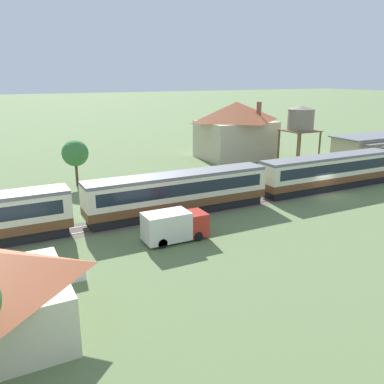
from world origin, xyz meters
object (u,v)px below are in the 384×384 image
station_building (371,147)px  water_tower (301,119)px  yard_tree_2 (75,153)px  passenger_train (182,191)px  delivery_truck_red (174,226)px  station_house_terracotta_roof (236,129)px

station_building → water_tower: water_tower is taller
water_tower → yard_tree_2: (-33.11, 2.63, -2.79)m
passenger_train → delivery_truck_red: passenger_train is taller
station_building → water_tower: bearing=171.1°
passenger_train → yard_tree_2: 17.05m
station_house_terracotta_roof → yard_tree_2: (-27.17, -5.90, -0.69)m
water_tower → station_house_terracotta_roof: bearing=124.9°
delivery_truck_red → yard_tree_2: 21.90m
passenger_train → delivery_truck_red: bearing=-121.0°
yard_tree_2 → station_building: bearing=-5.8°
station_house_terracotta_roof → delivery_truck_red: size_ratio=2.27×
station_house_terracotta_roof → water_tower: station_house_terracotta_roof is taller
passenger_train → yard_tree_2: (-6.88, 15.50, 1.78)m
delivery_truck_red → yard_tree_2: bearing=98.7°
station_house_terracotta_roof → delivery_truck_red: bearing=-131.1°
station_house_terracotta_roof → station_building: bearing=-28.6°
passenger_train → station_house_terracotta_roof: size_ratio=8.09×
passenger_train → station_house_terracotta_roof: bearing=46.5°
passenger_train → water_tower: (26.23, 12.87, 4.56)m
passenger_train → delivery_truck_red: 7.05m
station_house_terracotta_roof → delivery_truck_red: (-23.88, -27.38, -3.42)m
station_building → station_house_terracotta_roof: size_ratio=1.11×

